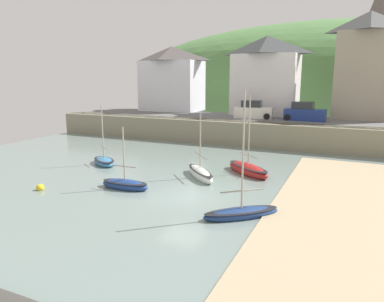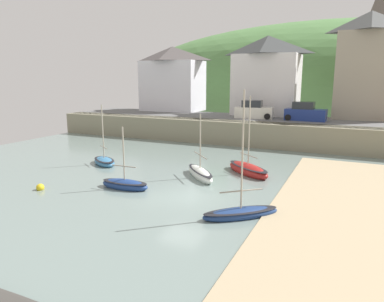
% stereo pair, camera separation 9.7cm
% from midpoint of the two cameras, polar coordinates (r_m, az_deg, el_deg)
% --- Properties ---
extents(ground, '(48.00, 41.00, 0.61)m').
position_cam_midpoint_polar(ground, '(12.64, -15.89, -20.16)').
color(ground, slate).
extents(quay_seawall, '(48.00, 9.40, 2.40)m').
position_cam_midpoint_polar(quay_seawall, '(36.49, 10.82, 3.02)').
color(quay_seawall, gray).
rests_on(quay_seawall, ground).
extents(hillside_backdrop, '(80.00, 44.00, 19.93)m').
position_cam_midpoint_polar(hillside_backdrop, '(72.89, 21.54, 11.11)').
color(hillside_backdrop, '#518045').
rests_on(hillside_backdrop, ground).
extents(waterfront_building_left, '(8.01, 5.29, 8.43)m').
position_cam_midpoint_polar(waterfront_building_left, '(48.34, -3.10, 11.64)').
color(waterfront_building_left, silver).
rests_on(waterfront_building_left, ground).
extents(waterfront_building_centre, '(7.68, 5.54, 9.21)m').
position_cam_midpoint_polar(waterfront_building_centre, '(43.86, 12.07, 11.92)').
color(waterfront_building_centre, white).
rests_on(waterfront_building_centre, ground).
extents(waterfront_building_right, '(6.41, 5.03, 11.18)m').
position_cam_midpoint_polar(waterfront_building_right, '(42.76, 26.54, 12.33)').
color(waterfront_building_right, '#A19883').
rests_on(waterfront_building_right, ground).
extents(church_with_spire, '(3.00, 3.00, 15.10)m').
position_cam_midpoint_polar(church_with_spire, '(46.89, 27.76, 14.64)').
color(church_with_spire, tan).
rests_on(church_with_spire, ground).
extents(dinghy_open_wooden, '(3.24, 1.26, 4.03)m').
position_cam_midpoint_polar(dinghy_open_wooden, '(22.43, -10.71, -5.33)').
color(dinghy_open_wooden, navy).
rests_on(dinghy_open_wooden, ground).
extents(fishing_boat_green, '(3.49, 3.64, 4.61)m').
position_cam_midpoint_polar(fishing_boat_green, '(24.35, 1.44, -3.64)').
color(fishing_boat_green, white).
rests_on(fishing_boat_green, ground).
extents(sailboat_tall_mast, '(3.70, 3.43, 6.37)m').
position_cam_midpoint_polar(sailboat_tall_mast, '(17.81, 8.04, -9.81)').
color(sailboat_tall_mast, navy).
rests_on(sailboat_tall_mast, ground).
extents(rowboat_small_beached, '(4.20, 3.76, 5.76)m').
position_cam_midpoint_polar(rowboat_small_beached, '(25.66, 9.15, -2.96)').
color(rowboat_small_beached, maroon).
rests_on(rowboat_small_beached, ground).
extents(sailboat_nearest_shore, '(3.22, 2.78, 4.91)m').
position_cam_midpoint_polar(sailboat_nearest_shore, '(28.90, -13.91, -1.62)').
color(sailboat_nearest_shore, teal).
rests_on(sailboat_nearest_shore, ground).
extents(parked_car_near_slipway, '(4.25, 2.09, 1.95)m').
position_cam_midpoint_polar(parked_car_near_slipway, '(39.71, 10.01, 6.43)').
color(parked_car_near_slipway, silver).
rests_on(parked_car_near_slipway, ground).
extents(parked_car_by_wall, '(4.18, 1.90, 1.95)m').
position_cam_midpoint_polar(parked_car_by_wall, '(38.68, 17.91, 5.91)').
color(parked_car_by_wall, navy).
rests_on(parked_car_by_wall, ground).
extents(mooring_buoy, '(0.48, 0.48, 0.48)m').
position_cam_midpoint_polar(mooring_buoy, '(23.67, -23.25, -5.46)').
color(mooring_buoy, yellow).
rests_on(mooring_buoy, ground).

